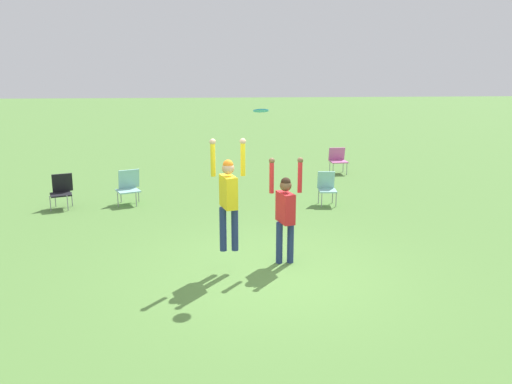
% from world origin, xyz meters
% --- Properties ---
extents(ground_plane, '(120.00, 120.00, 0.00)m').
position_xyz_m(ground_plane, '(0.00, 0.00, 0.00)').
color(ground_plane, '#56843D').
extents(person_jumping, '(0.60, 0.49, 1.95)m').
position_xyz_m(person_jumping, '(-0.65, 0.13, 1.40)').
color(person_jumping, navy).
rests_on(person_jumping, ground_plane).
extents(person_defending, '(0.61, 0.49, 1.94)m').
position_xyz_m(person_defending, '(0.37, 0.39, 1.02)').
color(person_defending, navy).
rests_on(person_defending, ground_plane).
extents(frisbee, '(0.25, 0.25, 0.08)m').
position_xyz_m(frisbee, '(-0.10, 0.12, 2.78)').
color(frisbee, '#2D9EDB').
extents(camping_chair_0, '(0.57, 0.60, 0.86)m').
position_xyz_m(camping_chair_0, '(3.42, 8.45, 0.50)').
color(camping_chair_0, gray).
rests_on(camping_chair_0, ground_plane).
extents(camping_chair_1, '(0.63, 0.69, 0.87)m').
position_xyz_m(camping_chair_1, '(-4.73, 4.68, 0.49)').
color(camping_chair_1, gray).
rests_on(camping_chair_1, ground_plane).
extents(camping_chair_2, '(0.72, 0.78, 0.89)m').
position_xyz_m(camping_chair_2, '(-3.10, 4.96, 0.49)').
color(camping_chair_2, gray).
rests_on(camping_chair_2, ground_plane).
extents(camping_chair_3, '(0.48, 0.52, 0.86)m').
position_xyz_m(camping_chair_3, '(2.08, 4.39, 0.49)').
color(camping_chair_3, gray).
rests_on(camping_chair_3, ground_plane).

